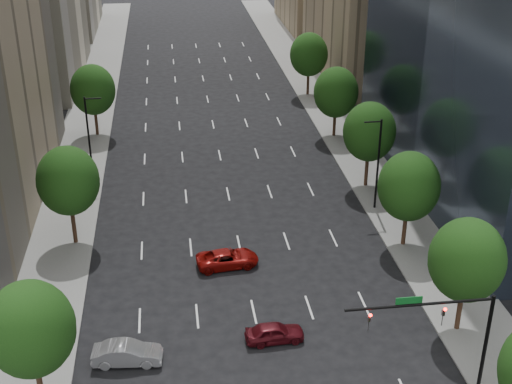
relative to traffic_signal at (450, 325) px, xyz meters
name	(u,v)px	position (x,y,z in m)	size (l,w,h in m)	color
sidewalk_left	(68,202)	(-26.03, 30.00, -5.10)	(6.00, 200.00, 0.15)	slate
sidewalk_right	(380,185)	(4.97, 30.00, -5.10)	(6.00, 200.00, 0.15)	slate
tree_right_1	(467,260)	(3.47, 6.00, 0.58)	(5.20, 5.20, 8.75)	#382316
tree_right_2	(409,186)	(3.47, 18.00, 0.43)	(5.20, 5.20, 8.61)	#382316
tree_right_3	(369,132)	(3.47, 30.00, 0.72)	(5.20, 5.20, 8.89)	#382316
tree_right_4	(336,92)	(3.47, 44.00, 0.29)	(5.20, 5.20, 8.46)	#382316
tree_right_5	(309,55)	(3.47, 60.00, 0.58)	(5.20, 5.20, 8.75)	#382316
tree_left_0	(30,329)	(-24.53, 2.00, 0.58)	(5.20, 5.20, 8.75)	#382316
tree_left_1	(68,181)	(-24.53, 22.00, 0.79)	(5.20, 5.20, 8.97)	#382316
tree_left_2	(93,90)	(-24.53, 48.00, 0.50)	(5.20, 5.20, 8.68)	#382316
streetlight_rn	(378,162)	(2.91, 25.00, -0.33)	(1.70, 0.20, 9.00)	black
streetlight_ln	(89,137)	(-23.96, 35.00, -0.33)	(1.70, 0.20, 9.00)	black
traffic_signal	(450,325)	(0.00, 0.00, 0.00)	(9.12, 0.40, 7.38)	black
car_maroon	(275,332)	(-9.53, 6.43, -4.48)	(1.64, 4.08, 1.39)	#4C0C13
car_silver	(127,353)	(-19.53, 5.40, -4.42)	(1.60, 4.60, 1.51)	#939498
car_red_far	(228,258)	(-11.84, 16.60, -4.47)	(2.34, 5.08, 1.41)	maroon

